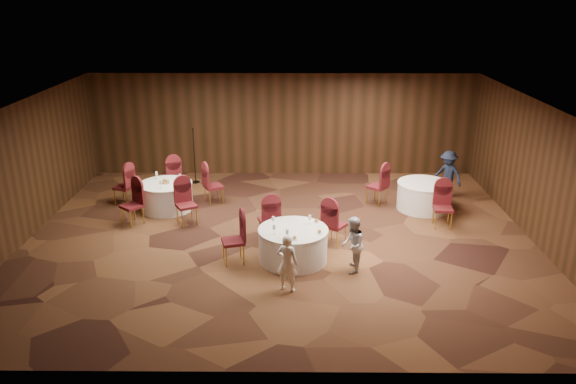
{
  "coord_description": "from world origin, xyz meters",
  "views": [
    {
      "loc": [
        0.3,
        -12.27,
        5.65
      ],
      "look_at": [
        0.2,
        0.2,
        1.1
      ],
      "focal_mm": 35.0,
      "sensor_mm": 36.0,
      "label": 1
    }
  ],
  "objects_px": {
    "table_main": "(293,245)",
    "mic_stand": "(195,167)",
    "woman_a": "(287,263)",
    "table_right": "(423,196)",
    "woman_b": "(352,245)",
    "table_left": "(166,196)",
    "man_c": "(448,174)"
  },
  "relations": [
    {
      "from": "table_left",
      "to": "woman_b",
      "type": "bearing_deg",
      "value": -37.05
    },
    {
      "from": "woman_a",
      "to": "woman_b",
      "type": "bearing_deg",
      "value": -128.83
    },
    {
      "from": "mic_stand",
      "to": "woman_a",
      "type": "distance_m",
      "value": 7.14
    },
    {
      "from": "woman_a",
      "to": "table_left",
      "type": "bearing_deg",
      "value": -32.06
    },
    {
      "from": "table_main",
      "to": "man_c",
      "type": "bearing_deg",
      "value": 42.46
    },
    {
      "from": "table_right",
      "to": "man_c",
      "type": "relative_size",
      "value": 1.05
    },
    {
      "from": "woman_b",
      "to": "woman_a",
      "type": "bearing_deg",
      "value": -50.49
    },
    {
      "from": "man_c",
      "to": "woman_a",
      "type": "bearing_deg",
      "value": -84.11
    },
    {
      "from": "table_main",
      "to": "woman_a",
      "type": "distance_m",
      "value": 1.33
    },
    {
      "from": "woman_b",
      "to": "table_left",
      "type": "bearing_deg",
      "value": -118.2
    },
    {
      "from": "mic_stand",
      "to": "table_right",
      "type": "bearing_deg",
      "value": -18.14
    },
    {
      "from": "woman_a",
      "to": "man_c",
      "type": "distance_m",
      "value": 6.96
    },
    {
      "from": "table_main",
      "to": "table_left",
      "type": "relative_size",
      "value": 1.08
    },
    {
      "from": "table_main",
      "to": "mic_stand",
      "type": "distance_m",
      "value": 6.03
    },
    {
      "from": "table_left",
      "to": "mic_stand",
      "type": "bearing_deg",
      "value": 79.57
    },
    {
      "from": "table_left",
      "to": "table_right",
      "type": "distance_m",
      "value": 6.93
    },
    {
      "from": "table_main",
      "to": "woman_a",
      "type": "relative_size",
      "value": 1.28
    },
    {
      "from": "mic_stand",
      "to": "man_c",
      "type": "distance_m",
      "value": 7.49
    },
    {
      "from": "woman_a",
      "to": "man_c",
      "type": "bearing_deg",
      "value": -109.71
    },
    {
      "from": "table_right",
      "to": "woman_a",
      "type": "bearing_deg",
      "value": -129.56
    },
    {
      "from": "mic_stand",
      "to": "woman_a",
      "type": "bearing_deg",
      "value": -66.14
    },
    {
      "from": "table_left",
      "to": "table_right",
      "type": "height_order",
      "value": "same"
    },
    {
      "from": "woman_b",
      "to": "man_c",
      "type": "bearing_deg",
      "value": 153.98
    },
    {
      "from": "table_main",
      "to": "mic_stand",
      "type": "relative_size",
      "value": 0.9
    },
    {
      "from": "table_left",
      "to": "man_c",
      "type": "bearing_deg",
      "value": 7.38
    },
    {
      "from": "table_left",
      "to": "mic_stand",
      "type": "xyz_separation_m",
      "value": [
        0.41,
        2.22,
        0.13
      ]
    },
    {
      "from": "mic_stand",
      "to": "man_c",
      "type": "height_order",
      "value": "mic_stand"
    },
    {
      "from": "woman_a",
      "to": "man_c",
      "type": "xyz_separation_m",
      "value": [
        4.5,
        5.32,
        0.08
      ]
    },
    {
      "from": "woman_a",
      "to": "table_right",
      "type": "bearing_deg",
      "value": -109.05
    },
    {
      "from": "table_right",
      "to": "woman_b",
      "type": "xyz_separation_m",
      "value": [
        -2.28,
        -3.59,
        0.24
      ]
    },
    {
      "from": "table_main",
      "to": "table_left",
      "type": "height_order",
      "value": "same"
    },
    {
      "from": "table_right",
      "to": "woman_b",
      "type": "distance_m",
      "value": 4.26
    }
  ]
}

